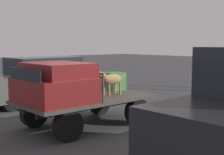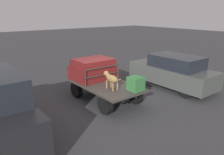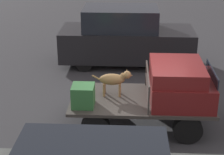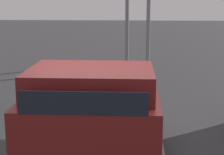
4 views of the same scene
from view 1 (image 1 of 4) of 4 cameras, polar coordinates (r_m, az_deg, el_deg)
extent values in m
plane|color=#38383A|center=(8.54, -4.70, -8.74)|extent=(80.00, 80.00, 0.00)
cylinder|color=black|center=(7.19, -8.02, -8.73)|extent=(0.71, 0.24, 0.71)
cylinder|color=black|center=(8.53, -14.06, -6.47)|extent=(0.71, 0.24, 0.71)
cylinder|color=black|center=(8.60, 4.54, -6.18)|extent=(0.71, 0.24, 0.71)
cylinder|color=black|center=(9.75, -2.30, -4.68)|extent=(0.71, 0.24, 0.71)
cube|color=black|center=(8.14, -3.30, -5.12)|extent=(3.33, 0.10, 0.18)
cube|color=black|center=(8.67, -6.08, -4.44)|extent=(3.33, 0.10, 0.18)
cube|color=#3D3833|center=(8.38, -4.74, -3.90)|extent=(3.62, 1.92, 0.08)
cube|color=maroon|center=(7.77, -10.59, -2.25)|extent=(1.54, 1.80, 0.60)
cube|color=maroon|center=(7.78, -9.94, 1.34)|extent=(1.30, 1.65, 0.37)
cube|color=black|center=(7.36, -15.70, 0.50)|extent=(0.02, 1.47, 0.27)
cube|color=#3D3833|center=(7.54, -1.66, -1.92)|extent=(0.04, 0.04, 0.73)
cube|color=#3D3833|center=(8.94, -8.95, -0.70)|extent=(0.04, 0.04, 0.73)
cube|color=#3D3833|center=(8.19, -5.64, 1.12)|extent=(0.04, 1.76, 0.04)
cube|color=#3D3833|center=(8.23, -5.61, -1.26)|extent=(0.04, 1.76, 0.04)
cylinder|color=#9E7547|center=(8.46, -0.53, -2.32)|extent=(0.06, 0.06, 0.34)
cylinder|color=#9E7547|center=(8.63, -1.50, -2.15)|extent=(0.06, 0.06, 0.34)
cylinder|color=#9E7547|center=(8.73, 1.49, -2.05)|extent=(0.06, 0.06, 0.34)
cylinder|color=#9E7547|center=(8.90, 0.50, -1.90)|extent=(0.06, 0.06, 0.34)
ellipsoid|color=olive|center=(8.64, 0.00, -0.34)|extent=(0.66, 0.30, 0.30)
sphere|color=#9E7547|center=(8.53, -0.91, -0.78)|extent=(0.13, 0.13, 0.13)
cylinder|color=olive|center=(8.45, -1.41, 0.06)|extent=(0.21, 0.16, 0.20)
sphere|color=olive|center=(8.37, -1.99, 0.37)|extent=(0.21, 0.21, 0.21)
cone|color=#9E7547|center=(8.32, -2.46, 0.22)|extent=(0.11, 0.11, 0.11)
cone|color=olive|center=(8.33, -1.69, 0.94)|extent=(0.06, 0.08, 0.10)
cone|color=olive|center=(8.42, -2.19, 1.00)|extent=(0.06, 0.08, 0.10)
cylinder|color=olive|center=(8.90, 1.86, 0.04)|extent=(0.28, 0.04, 0.18)
cube|color=#337038|center=(9.61, 0.35, -0.69)|extent=(0.54, 0.54, 0.54)
cylinder|color=black|center=(10.70, -17.86, -4.31)|extent=(0.60, 0.20, 0.60)
cylinder|color=black|center=(12.09, -5.64, -2.84)|extent=(0.60, 0.20, 0.60)
cylinder|color=black|center=(13.32, -9.49, -2.04)|extent=(0.60, 0.20, 0.60)
cube|color=#474C47|center=(11.92, -13.26, -1.29)|extent=(4.52, 1.79, 0.84)
cube|color=#1E232B|center=(11.96, -12.40, 2.22)|extent=(2.49, 1.61, 0.61)
camera|label=2|loc=(12.49, 43.04, 11.86)|focal=35.00mm
camera|label=3|loc=(16.44, -23.40, 15.59)|focal=60.00mm
camera|label=4|loc=(6.09, -49.70, 8.22)|focal=60.00mm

